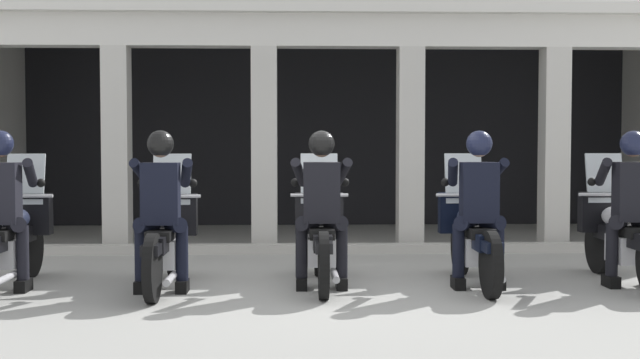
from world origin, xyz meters
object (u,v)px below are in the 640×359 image
police_officer_far_left (2,196)px  police_officer_center (322,196)px  police_officer_right (478,195)px  police_officer_left (161,197)px  motorcycle_center (321,236)px  police_officer_far_right (632,195)px  motorcycle_right (472,236)px  motorcycle_far_left (12,238)px  motorcycle_far_right (620,235)px  motorcycle_left (166,238)px

police_officer_far_left → police_officer_center: 3.14m
police_officer_right → police_officer_left: bearing=-165.1°
motorcycle_center → police_officer_far_right: 3.18m
police_officer_left → police_officer_far_right: size_ratio=1.00×
police_officer_left → motorcycle_right: 3.19m
motorcycle_far_left → police_officer_center: 3.18m
police_officer_left → motorcycle_far_right: bearing=13.2°
motorcycle_right → police_officer_far_right: size_ratio=1.29×
police_officer_center → police_officer_far_right: size_ratio=1.00×
police_officer_far_left → motorcycle_center: size_ratio=0.78×
motorcycle_right → police_officer_right: size_ratio=1.29×
motorcycle_far_left → police_officer_far_left: bearing=-76.7°
police_officer_left → motorcycle_left: bearing=97.9°
motorcycle_center → police_officer_right: 1.66m
motorcycle_far_left → police_officer_center: police_officer_center is taller
motorcycle_center → police_officer_far_right: police_officer_far_right is taller
motorcycle_far_left → police_officer_far_left: 0.52m
motorcycle_far_left → motorcycle_far_right: size_ratio=1.00×
police_officer_far_left → motorcycle_right: 4.73m
police_officer_left → police_officer_right: size_ratio=1.00×
motorcycle_far_left → police_officer_center: size_ratio=1.29×
motorcycle_left → police_officer_far_right: size_ratio=1.29×
motorcycle_far_left → motorcycle_right: 4.70m
motorcycle_center → police_officer_far_right: size_ratio=1.29×
motorcycle_left → motorcycle_far_right: 4.71m
motorcycle_left → motorcycle_right: (3.14, 0.10, 0.00)m
motorcycle_far_left → motorcycle_left: same height
police_officer_center → motorcycle_far_right: size_ratio=0.78×
motorcycle_center → police_officer_center: 0.52m
motorcycle_left → motorcycle_far_right: bearing=9.8°
police_officer_center → motorcycle_far_right: police_officer_center is taller
motorcycle_left → motorcycle_center: 1.57m
police_officer_left → motorcycle_right: size_ratio=0.78×
motorcycle_right → police_officer_far_right: 1.65m
motorcycle_left → police_officer_right: police_officer_right is taller
motorcycle_center → motorcycle_right: size_ratio=1.00×
police_officer_center → police_officer_far_left: bearing=-166.8°
police_officer_far_left → motorcycle_left: size_ratio=0.78×
police_officer_center → police_officer_far_right: 3.14m
police_officer_left → motorcycle_far_right: 4.74m
motorcycle_center → police_officer_left: bearing=-152.8°
motorcycle_far_right → police_officer_far_right: size_ratio=1.29×
police_officer_right → motorcycle_far_right: (1.57, 0.32, -0.44)m
motorcycle_far_left → motorcycle_far_right: bearing=13.9°
motorcycle_center → police_officer_far_right: (3.13, -0.27, 0.44)m
police_officer_right → motorcycle_center: bearing=-178.0°
police_officer_far_right → motorcycle_center: bearing=178.3°
motorcycle_far_left → police_officer_left: police_officer_left is taller
police_officer_center → motorcycle_far_right: bearing=18.1°
motorcycle_right → motorcycle_far_right: bearing=14.5°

